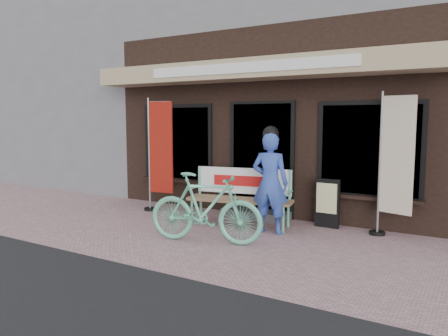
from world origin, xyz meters
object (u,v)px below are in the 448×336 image
Objects in this scene: person at (270,181)px; bicycle at (205,208)px; bench at (241,192)px; nobori_red at (159,153)px; nobori_cream at (394,163)px; menu_stand at (327,203)px.

person is 1.23m from bicycle.
nobori_red reaches higher than bench.
bench is 2.56m from nobori_cream.
nobori_red reaches higher than bicycle.
person is 0.77× the size of nobori_red.
person is 1.17m from menu_stand.
bench is at bearing -152.68° from nobori_cream.
menu_stand is at bearing -0.40° from nobori_red.
menu_stand is at bearing -169.47° from nobori_cream.
person is at bearing -141.52° from nobori_cream.
nobori_cream is at bearing 15.50° from person.
person is 2.08× the size of menu_stand.
person is at bearing -128.09° from menu_stand.
bicycle reaches higher than menu_stand.
bench is 2.24× the size of menu_stand.
bench is 1.49m from menu_stand.
menu_stand is at bearing 43.27° from person.
menu_stand is (0.70, 0.83, -0.43)m from person.
nobori_cream is (2.36, 1.76, 0.65)m from bicycle.
menu_stand is (1.28, 1.86, -0.10)m from bicycle.
nobori_red is (-2.04, 1.40, 0.65)m from bicycle.
person is at bearing -43.95° from bicycle.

